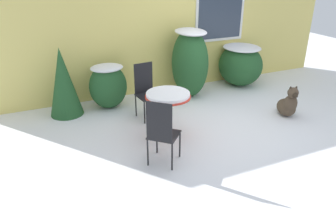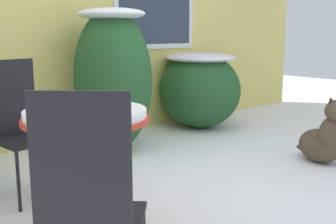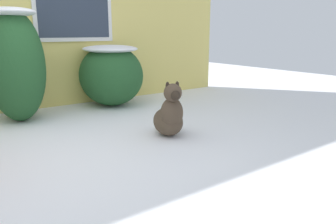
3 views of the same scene
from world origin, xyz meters
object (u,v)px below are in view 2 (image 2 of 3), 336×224
(patio_table, at_px, (86,126))
(patio_chair_near_table, at_px, (21,125))
(patio_chair_far_side, at_px, (89,208))
(dog, at_px, (325,139))

(patio_table, relative_size, patio_chair_near_table, 0.76)
(patio_chair_far_side, bearing_deg, patio_table, -76.50)
(patio_table, bearing_deg, dog, -5.09)
(patio_table, distance_m, dog, 2.42)
(patio_chair_far_side, height_order, dog, patio_chair_far_side)
(patio_table, xyz_separation_m, dog, (2.37, -0.21, -0.44))
(dog, bearing_deg, patio_table, -166.90)
(patio_table, distance_m, patio_chair_near_table, 0.88)
(patio_table, relative_size, patio_chair_far_side, 0.76)
(patio_table, relative_size, dog, 1.16)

